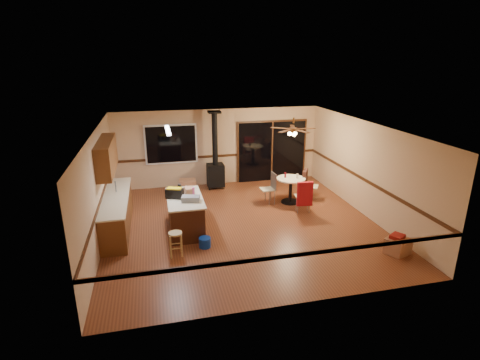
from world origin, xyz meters
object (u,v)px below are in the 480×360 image
object	(u,v)px
wood_stove	(215,167)
box_under_window	(188,186)
blue_bucket	(205,242)
box_corner_b	(400,247)
chair_near	(305,194)
toolbox_black	(175,193)
box_corner_a	(396,245)
chair_left	(271,185)
chair_right	(306,181)
bar_stool	(176,244)
kitchen_island	(185,214)
dining_table	(291,186)
toolbox_grey	(191,199)

from	to	relation	value
wood_stove	box_under_window	distance (m)	1.12
blue_bucket	box_corner_b	size ratio (longest dim) A/B	0.71
blue_bucket	chair_near	world-z (taller)	chair_near
wood_stove	box_under_window	world-z (taller)	wood_stove
toolbox_black	blue_bucket	world-z (taller)	toolbox_black
box_corner_a	chair_left	bearing A→B (deg)	117.48
toolbox_black	box_under_window	size ratio (longest dim) A/B	0.80
chair_right	box_corner_a	bearing A→B (deg)	-78.75
box_under_window	blue_bucket	bearing A→B (deg)	-89.72
bar_stool	box_corner_a	size ratio (longest dim) A/B	1.17
bar_stool	box_under_window	size ratio (longest dim) A/B	1.05
kitchen_island	chair_near	distance (m)	3.39
toolbox_black	chair_near	size ratio (longest dim) A/B	0.60
toolbox_black	chair_left	distance (m)	3.23
wood_stove	bar_stool	xyz separation A→B (m)	(-1.63, -4.28, -0.45)
dining_table	box_corner_b	distance (m)	3.79
toolbox_grey	bar_stool	distance (m)	1.24
chair_left	box_under_window	bearing A→B (deg)	147.13
toolbox_grey	blue_bucket	world-z (taller)	toolbox_grey
box_corner_b	chair_left	bearing A→B (deg)	117.65
box_corner_a	blue_bucket	bearing A→B (deg)	163.39
box_corner_b	blue_bucket	bearing A→B (deg)	162.67
chair_near	box_under_window	size ratio (longest dim) A/B	1.32
chair_right	box_corner_b	xyz separation A→B (m)	(0.77, -3.68, -0.44)
chair_right	box_corner_a	size ratio (longest dim) A/B	1.47
blue_bucket	dining_table	xyz separation A→B (m)	(2.94, 2.21, 0.41)
toolbox_black	box_under_window	xyz separation A→B (m)	(0.57, 2.80, -0.80)
wood_stove	chair_right	size ratio (longest dim) A/B	3.60
wood_stove	bar_stool	world-z (taller)	wood_stove
toolbox_grey	blue_bucket	distance (m)	1.13
chair_near	box_corner_a	size ratio (longest dim) A/B	1.47
bar_stool	chair_left	xyz separation A→B (m)	(3.03, 2.54, 0.31)
bar_stool	chair_left	size ratio (longest dim) A/B	1.08
toolbox_black	bar_stool	distance (m)	1.47
kitchen_island	box_corner_b	distance (m)	5.17
box_corner_a	box_under_window	bearing A→B (deg)	129.64
toolbox_black	box_under_window	distance (m)	2.97
blue_bucket	bar_stool	bearing A→B (deg)	-161.86
wood_stove	chair_right	xyz separation A→B (m)	(2.53, -1.70, -0.13)
chair_left	box_under_window	size ratio (longest dim) A/B	0.97
dining_table	chair_right	size ratio (longest dim) A/B	1.23
kitchen_island	chair_right	distance (m)	4.06
blue_bucket	box_corner_a	size ratio (longest dim) A/B	0.59
toolbox_black	chair_right	size ratio (longest dim) A/B	0.60
toolbox_grey	box_corner_a	xyz separation A→B (m)	(4.42, -1.96, -0.79)
kitchen_island	blue_bucket	distance (m)	1.11
dining_table	kitchen_island	bearing A→B (deg)	-159.93
chair_left	box_corner_b	distance (m)	4.13
kitchen_island	box_corner_a	world-z (taller)	kitchen_island
blue_bucket	chair_near	size ratio (longest dim) A/B	0.40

